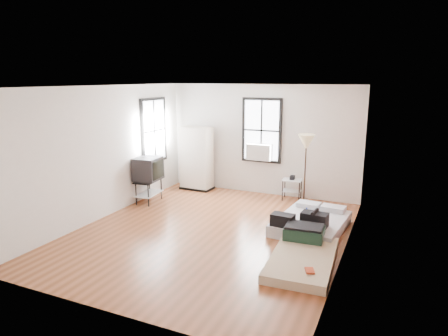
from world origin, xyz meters
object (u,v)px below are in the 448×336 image
at_px(wardrobe, 197,159).
at_px(side_table, 292,184).
at_px(mattress_main, 311,222).
at_px(floor_lamp, 306,146).
at_px(mattress_bare, 303,252).
at_px(tv_stand, 148,170).

relative_size(wardrobe, side_table, 2.76).
bearing_deg(mattress_main, floor_lamp, 114.29).
height_order(mattress_main, wardrobe, wardrobe).
relative_size(mattress_bare, side_table, 3.11).
bearing_deg(floor_lamp, mattress_main, -70.75).
distance_m(side_table, floor_lamp, 1.30).
relative_size(mattress_bare, floor_lamp, 1.10).
distance_m(wardrobe, side_table, 2.64).
height_order(wardrobe, side_table, wardrobe).
relative_size(wardrobe, tv_stand, 1.53).
height_order(mattress_main, floor_lamp, floor_lamp).
bearing_deg(side_table, mattress_bare, -72.12).
height_order(wardrobe, tv_stand, wardrobe).
xyz_separation_m(wardrobe, tv_stand, (-0.51, -1.51, -0.05)).
distance_m(mattress_main, tv_stand, 4.01).
bearing_deg(side_table, tv_stand, -153.00).
xyz_separation_m(mattress_bare, floor_lamp, (-0.59, 2.58, 1.36)).
xyz_separation_m(wardrobe, floor_lamp, (3.04, -0.52, 0.64)).
bearing_deg(mattress_bare, mattress_main, 93.83).
height_order(mattress_bare, side_table, side_table).
xyz_separation_m(side_table, floor_lamp, (0.43, -0.59, 1.07)).
xyz_separation_m(mattress_main, side_table, (-0.85, 1.77, 0.26)).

